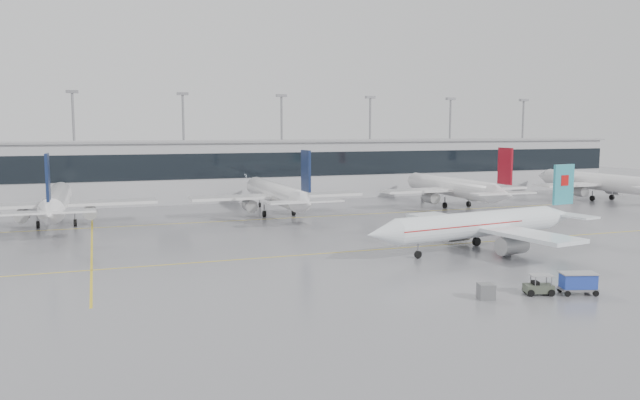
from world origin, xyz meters
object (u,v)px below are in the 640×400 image
object	(u,v)px
air_canada_jet	(485,225)
gse_unit	(486,291)
baggage_tug	(538,288)
baggage_cart	(578,282)

from	to	relation	value
air_canada_jet	gse_unit	bearing A→B (deg)	46.67
baggage_tug	gse_unit	size ratio (longest dim) A/B	2.77
baggage_tug	gse_unit	xyz separation A→B (m)	(-5.32, 0.33, 0.05)
air_canada_jet	baggage_cart	world-z (taller)	air_canada_jet
air_canada_jet	baggage_cart	size ratio (longest dim) A/B	9.37
baggage_tug	gse_unit	distance (m)	5.33
baggage_tug	baggage_cart	xyz separation A→B (m)	(3.43, -1.10, 0.52)
air_canada_jet	baggage_tug	bearing A→B (deg)	59.50
gse_unit	baggage_tug	bearing A→B (deg)	12.37
baggage_cart	gse_unit	xyz separation A→B (m)	(-8.75, 1.43, -0.47)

